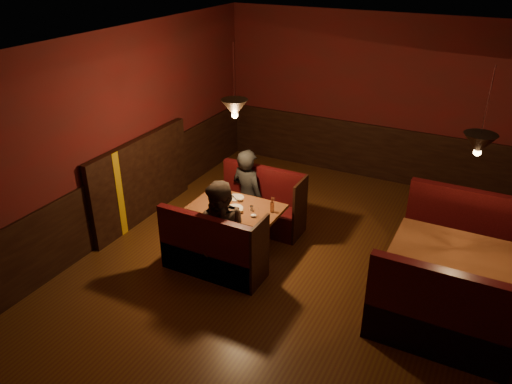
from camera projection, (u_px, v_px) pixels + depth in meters
The scene contains 9 objects.
room at pixel (292, 203), 6.07m from camera, with size 6.02×7.02×2.92m.
main_table at pixel (238, 216), 6.88m from camera, with size 1.23×0.75×0.86m.
main_bench_far at pixel (261, 208), 7.53m from camera, with size 1.36×0.48×0.92m.
main_bench_near at pixel (212, 255), 6.42m from camera, with size 1.36×0.48×0.92m.
second_table at pixel (453, 263), 5.76m from camera, with size 1.38×0.88×0.78m.
second_bench_far at pixel (462, 246), 6.51m from camera, with size 1.53×0.57×1.09m.
second_bench_near at pixel (441, 323), 5.20m from camera, with size 1.53×0.57×1.09m.
diner_a at pixel (248, 177), 7.39m from camera, with size 0.57×0.37×1.56m, color black.
diner_b at pixel (222, 217), 6.25m from camera, with size 0.79×0.61×1.62m, color #31251F.
Camera 1 is at (1.79, -4.92, 3.91)m, focal length 35.00 mm.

